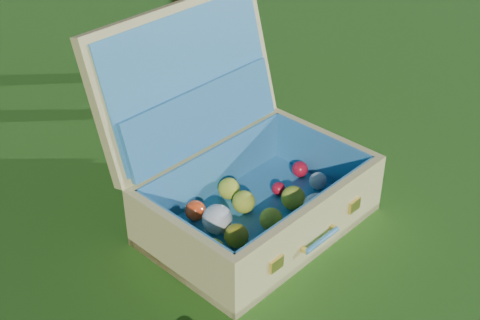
% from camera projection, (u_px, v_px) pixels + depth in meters
% --- Properties ---
extents(ground, '(60.00, 60.00, 0.00)m').
position_uv_depth(ground, '(339.00, 236.00, 1.80)').
color(ground, '#215114').
rests_on(ground, ground).
extents(suitcase, '(0.65, 0.60, 0.56)m').
position_uv_depth(suitcase, '(234.00, 166.00, 1.80)').
color(suitcase, '#DDCC77').
rests_on(suitcase, ground).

